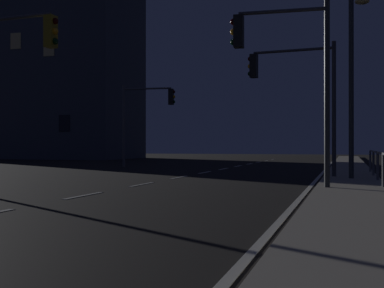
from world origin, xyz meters
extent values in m
plane|color=black|center=(0.00, 17.50, 0.00)|extent=(112.00, 112.00, 0.00)
cube|color=#9E937F|center=(6.77, 17.50, 0.07)|extent=(2.02, 77.00, 0.14)
cube|color=silver|center=(0.00, 9.00, 0.01)|extent=(0.14, 2.00, 0.01)
cube|color=silver|center=(0.00, 13.00, 0.01)|extent=(0.14, 2.00, 0.01)
cube|color=silver|center=(0.00, 17.00, 0.01)|extent=(0.14, 2.00, 0.01)
cube|color=silver|center=(0.00, 21.00, 0.01)|extent=(0.14, 2.00, 0.01)
cube|color=silver|center=(0.00, 25.00, 0.01)|extent=(0.14, 2.00, 0.01)
cube|color=silver|center=(0.00, 29.00, 0.01)|extent=(0.14, 2.00, 0.01)
cube|color=silver|center=(0.00, 33.00, 0.01)|extent=(0.14, 2.00, 0.01)
cube|color=silver|center=(0.00, 37.00, 0.01)|extent=(0.14, 2.00, 0.01)
cube|color=silver|center=(0.00, 41.00, 0.01)|extent=(0.14, 2.00, 0.01)
cube|color=silver|center=(0.00, 45.00, 0.01)|extent=(0.14, 2.00, 0.01)
cube|color=silver|center=(5.51, 22.50, 0.01)|extent=(0.14, 53.00, 0.01)
cylinder|color=#38383D|center=(6.16, 17.28, 2.73)|extent=(0.16, 0.16, 5.18)
cylinder|color=#38383D|center=(4.59, 17.42, 5.07)|extent=(3.15, 0.39, 0.11)
cube|color=black|center=(3.01, 17.56, 4.55)|extent=(0.31, 0.36, 0.95)
sphere|color=black|center=(2.86, 17.58, 4.85)|extent=(0.20, 0.20, 0.20)
sphere|color=orange|center=(2.86, 17.58, 4.55)|extent=(0.20, 0.20, 0.20)
sphere|color=black|center=(2.86, 17.58, 4.25)|extent=(0.20, 0.20, 0.20)
cylinder|color=#4C4C51|center=(-6.41, 25.67, 2.50)|extent=(0.16, 0.16, 5.01)
cylinder|color=#4C4C51|center=(-4.93, 25.81, 4.76)|extent=(2.97, 0.38, 0.11)
cube|color=black|center=(-3.45, 25.94, 4.23)|extent=(0.31, 0.36, 0.95)
sphere|color=black|center=(-3.30, 25.96, 4.53)|extent=(0.20, 0.20, 0.20)
sphere|color=orange|center=(-3.30, 25.96, 4.23)|extent=(0.20, 0.20, 0.20)
sphere|color=black|center=(-3.30, 25.96, 3.93)|extent=(0.20, 0.20, 0.20)
cylinder|color=#2D3033|center=(6.09, 11.95, 2.80)|extent=(0.16, 0.16, 5.33)
cylinder|color=#38383D|center=(4.83, 11.89, 5.22)|extent=(2.53, 0.23, 0.11)
cube|color=black|center=(3.57, 11.83, 4.69)|extent=(0.30, 0.35, 0.95)
sphere|color=black|center=(3.41, 11.82, 4.99)|extent=(0.20, 0.20, 0.20)
sphere|color=orange|center=(3.41, 11.82, 4.69)|extent=(0.20, 0.20, 0.20)
sphere|color=black|center=(3.41, 11.82, 4.39)|extent=(0.20, 0.20, 0.20)
cube|color=olive|center=(-1.79, 10.26, 4.70)|extent=(0.30, 0.36, 0.95)
sphere|color=black|center=(-1.63, 10.25, 5.00)|extent=(0.20, 0.20, 0.20)
sphere|color=orange|center=(-1.63, 10.25, 4.70)|extent=(0.20, 0.20, 0.20)
sphere|color=black|center=(-1.63, 10.25, 4.40)|extent=(0.20, 0.20, 0.20)
cylinder|color=#2D3033|center=(6.78, 16.31, 3.63)|extent=(0.18, 0.18, 6.99)
ellipsoid|color=#F9D172|center=(7.19, 17.72, 6.88)|extent=(0.56, 0.36, 0.24)
cylinder|color=#59595E|center=(7.63, 12.55, 0.61)|extent=(0.09, 0.09, 0.95)
cylinder|color=#59595E|center=(7.63, 15.46, 0.61)|extent=(0.09, 0.09, 0.95)
cylinder|color=#59595E|center=(7.63, 18.37, 0.61)|extent=(0.09, 0.09, 0.95)
cylinder|color=#59595E|center=(7.63, 21.28, 0.61)|extent=(0.09, 0.09, 0.95)
cube|color=#3D424C|center=(-23.21, 42.83, 10.53)|extent=(18.81, 9.51, 21.06)
cube|color=#EACC7A|center=(-23.04, 38.04, 11.09)|extent=(1.10, 0.06, 1.50)
cube|color=black|center=(-17.89, 38.04, 3.34)|extent=(1.10, 0.06, 1.50)
cube|color=#EACC7A|center=(-19.50, 38.04, 10.24)|extent=(1.10, 0.06, 1.50)
camera|label=1|loc=(6.63, -3.09, 1.33)|focal=48.06mm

